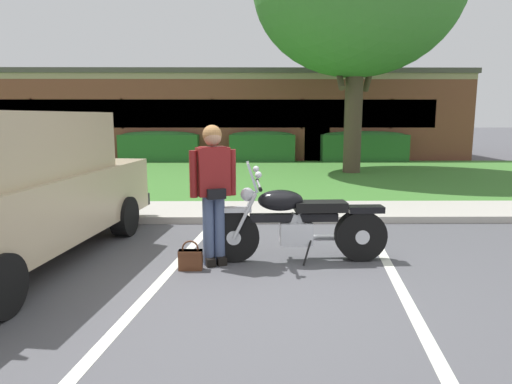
% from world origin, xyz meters
% --- Properties ---
extents(ground_plane, '(140.00, 140.00, 0.00)m').
position_xyz_m(ground_plane, '(0.00, 0.00, 0.00)').
color(ground_plane, '#4C4C51').
extents(curb_strip, '(60.00, 0.20, 0.12)m').
position_xyz_m(curb_strip, '(0.00, 2.90, 0.06)').
color(curb_strip, '#ADA89E').
rests_on(curb_strip, ground).
extents(concrete_walk, '(60.00, 1.50, 0.08)m').
position_xyz_m(concrete_walk, '(0.00, 3.75, 0.04)').
color(concrete_walk, '#ADA89E').
rests_on(concrete_walk, ground).
extents(grass_lawn, '(60.00, 8.81, 0.06)m').
position_xyz_m(grass_lawn, '(0.00, 8.90, 0.03)').
color(grass_lawn, '#3D752D').
rests_on(grass_lawn, ground).
extents(stall_stripe_0, '(0.68, 4.38, 0.01)m').
position_xyz_m(stall_stripe_0, '(-1.29, 0.20, 0.00)').
color(stall_stripe_0, silver).
rests_on(stall_stripe_0, ground).
extents(stall_stripe_1, '(0.68, 4.38, 0.01)m').
position_xyz_m(stall_stripe_1, '(1.33, 0.20, 0.00)').
color(stall_stripe_1, silver).
rests_on(stall_stripe_1, ground).
extents(motorcycle, '(2.24, 0.82, 1.26)m').
position_xyz_m(motorcycle, '(0.36, 0.82, 0.49)').
color(motorcycle, black).
rests_on(motorcycle, ground).
extents(rider_person, '(0.55, 0.37, 1.70)m').
position_xyz_m(rider_person, '(-0.76, 0.71, 0.99)').
color(rider_person, black).
rests_on(rider_person, ground).
extents(handbag, '(0.28, 0.13, 0.36)m').
position_xyz_m(handbag, '(-1.02, 0.48, 0.14)').
color(handbag, '#562D19').
rests_on(handbag, ground).
extents(parked_suv_adjacent, '(2.46, 5.02, 1.86)m').
position_xyz_m(parked_suv_adjacent, '(-3.30, 0.69, 0.96)').
color(parked_suv_adjacent, tan).
rests_on(parked_suv_adjacent, ground).
extents(hedge_left, '(3.07, 0.90, 1.24)m').
position_xyz_m(hedge_left, '(-3.91, 13.21, 0.65)').
color(hedge_left, '#286028').
rests_on(hedge_left, ground).
extents(hedge_center_left, '(2.54, 0.90, 1.24)m').
position_xyz_m(hedge_center_left, '(0.10, 13.21, 0.65)').
color(hedge_center_left, '#286028').
rests_on(hedge_center_left, ground).
extents(hedge_center_right, '(3.36, 0.90, 1.24)m').
position_xyz_m(hedge_center_right, '(4.12, 13.21, 0.65)').
color(hedge_center_right, '#286028').
rests_on(hedge_center_right, ground).
extents(brick_building, '(21.01, 11.35, 3.67)m').
position_xyz_m(brick_building, '(-1.85, 19.05, 1.84)').
color(brick_building, brown).
rests_on(brick_building, ground).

